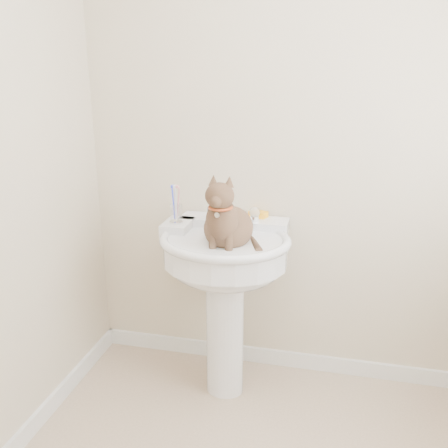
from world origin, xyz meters
The scene contains 7 objects.
wall_back centered at (0.00, 1.10, 1.25)m, with size 2.20×0.00×2.50m, color beige, non-canonical shape.
baseboard_back centered at (0.00, 1.09, 0.04)m, with size 2.20×0.02×0.09m, color white.
pedestal_sink centered at (-0.31, 0.81, 0.69)m, with size 0.64×0.63×0.88m.
faucet centered at (-0.30, 0.97, 0.93)m, with size 0.28×0.12×0.14m.
soap_bar centered at (-0.19, 1.06, 0.90)m, with size 0.09×0.06×0.03m, color #FBA717.
toothbrush_cup centered at (-0.57, 0.87, 0.93)m, with size 0.07×0.07×0.19m.
cat centered at (-0.28, 0.74, 0.94)m, with size 0.25×0.31×0.46m.
Camera 1 is at (0.17, -1.26, 1.58)m, focal length 38.00 mm.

